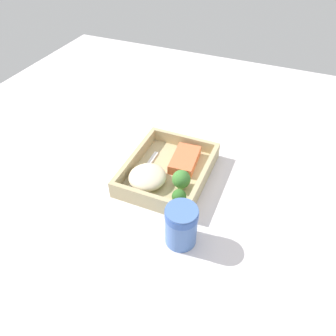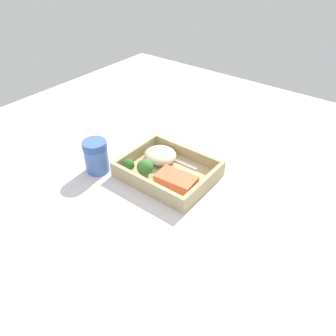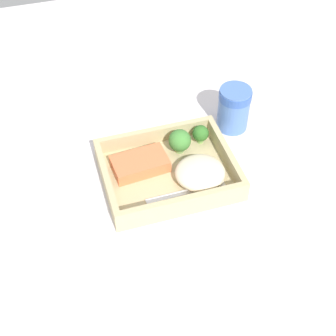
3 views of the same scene
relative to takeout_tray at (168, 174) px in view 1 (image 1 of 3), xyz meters
The scene contains 10 objects.
ground_plane 1.60cm from the takeout_tray, ahead, with size 160.00×160.00×2.00cm, color silver.
takeout_tray is the anchor object (origin of this frame).
tray_rim 2.36cm from the takeout_tray, ahead, with size 25.82×20.59×3.52cm.
salmon_fillet 6.06cm from the takeout_tray, 150.22° to the left, with size 10.96×6.39×2.66cm, color #EE7043.
mashed_potatoes 6.91cm from the takeout_tray, 31.20° to the right, with size 9.92×9.53×3.73cm, color beige.
broccoli_floret_1 7.57cm from the takeout_tray, 52.07° to the left, with size 4.64×4.64×5.36cm.
broccoli_floret_2 11.72cm from the takeout_tray, 36.09° to the left, with size 3.46×3.46×4.16cm.
fork 6.72cm from the takeout_tray, 64.38° to the right, with size 15.82×2.25×0.44cm.
paper_cup 21.57cm from the takeout_tray, 30.38° to the left, with size 7.02×7.02×9.98cm.
receipt_slip 25.96cm from the takeout_tray, 116.12° to the right, with size 8.75×13.44×0.24cm, color white.
Camera 1 is at (59.05, 24.80, 59.97)cm, focal length 35.00 mm.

